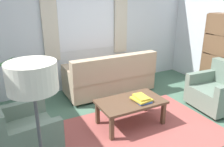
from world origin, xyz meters
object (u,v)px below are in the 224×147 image
(coffee_table, at_px, (131,104))
(bookshelf, at_px, (224,55))
(armchair_right, at_px, (218,91))
(armchair_left, at_px, (19,135))
(standing_lamp, at_px, (34,89))
(book_stack_on_table, at_px, (141,99))
(couch, at_px, (110,78))

(coffee_table, relative_size, bookshelf, 0.64)
(armchair_right, height_order, coffee_table, armchair_right)
(armchair_left, height_order, standing_lamp, standing_lamp)
(coffee_table, height_order, book_stack_on_table, book_stack_on_table)
(coffee_table, xyz_separation_m, bookshelf, (2.39, 0.16, 0.51))
(bookshelf, bearing_deg, armchair_left, 92.69)
(armchair_right, bearing_deg, coffee_table, -94.37)
(coffee_table, bearing_deg, armchair_left, -178.86)
(couch, bearing_deg, bookshelf, 152.08)
(couch, relative_size, coffee_table, 1.73)
(couch, relative_size, standing_lamp, 1.17)
(bookshelf, bearing_deg, coffee_table, 93.82)
(armchair_left, height_order, armchair_right, same)
(coffee_table, bearing_deg, book_stack_on_table, -26.78)
(coffee_table, distance_m, standing_lamp, 2.22)
(armchair_left, xyz_separation_m, armchair_right, (3.55, -0.23, 0.00))
(armchair_right, relative_size, book_stack_on_table, 2.60)
(armchair_right, height_order, book_stack_on_table, armchair_right)
(book_stack_on_table, xyz_separation_m, standing_lamp, (-1.79, -1.02, 0.92))
(couch, xyz_separation_m, bookshelf, (2.11, -1.12, 0.53))
(couch, xyz_separation_m, standing_lamp, (-1.91, -2.38, 1.03))
(armchair_right, xyz_separation_m, coffee_table, (-1.81, 0.27, 0.03))
(armchair_right, distance_m, bookshelf, 0.90)
(standing_lamp, bearing_deg, coffee_table, 34.03)
(armchair_right, relative_size, bookshelf, 0.52)
(armchair_right, bearing_deg, book_stack_on_table, -92.49)
(coffee_table, height_order, standing_lamp, standing_lamp)
(armchair_right, bearing_deg, couch, -131.25)
(armchair_left, bearing_deg, couch, -63.15)
(couch, xyz_separation_m, armchair_left, (-2.02, -1.31, -0.01))
(bookshelf, xyz_separation_m, standing_lamp, (-4.02, -1.26, 0.50))
(coffee_table, xyz_separation_m, standing_lamp, (-1.63, -1.10, 1.02))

